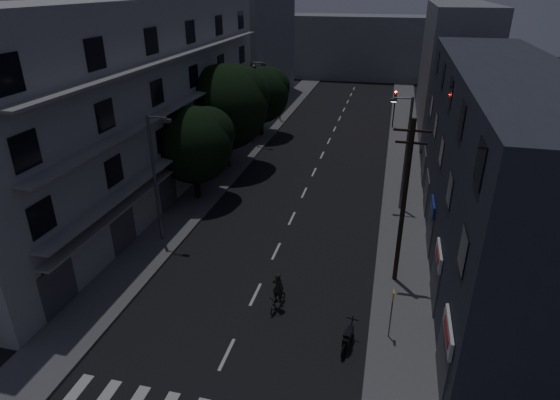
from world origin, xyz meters
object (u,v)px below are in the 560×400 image
at_px(utility_pole, 404,201).
at_px(motorcycle, 348,338).
at_px(bus_stop_sign, 392,306).
at_px(cyclist, 278,297).

height_order(utility_pole, motorcycle, utility_pole).
bearing_deg(bus_stop_sign, cyclist, 169.73).
relative_size(bus_stop_sign, motorcycle, 1.30).
bearing_deg(cyclist, bus_stop_sign, 0.95).
height_order(utility_pole, cyclist, utility_pole).
distance_m(utility_pole, motorcycle, 7.49).
relative_size(bus_stop_sign, cyclist, 1.21).
bearing_deg(utility_pole, bus_stop_sign, -92.16).
bearing_deg(bus_stop_sign, utility_pole, 87.84).
height_order(utility_pole, bus_stop_sign, utility_pole).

